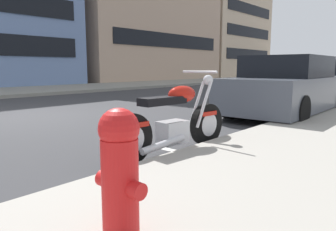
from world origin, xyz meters
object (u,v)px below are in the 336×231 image
at_px(parked_motorcycle, 174,122).
at_px(crossing_truck, 323,69).
at_px(fire_hydrant, 120,171).
at_px(parked_car_at_intersection, 287,88).

distance_m(parked_motorcycle, crossing_truck, 33.61).
distance_m(crossing_truck, fire_hydrant, 35.91).
bearing_deg(parked_car_at_intersection, crossing_truck, 13.24).
distance_m(parked_car_at_intersection, fire_hydrant, 6.77).
bearing_deg(fire_hydrant, parked_motorcycle, 32.88).
relative_size(crossing_truck, fire_hydrant, 6.10).
bearing_deg(parked_car_at_intersection, fire_hydrant, -167.61).
height_order(parked_car_at_intersection, fire_hydrant, parked_car_at_intersection).
height_order(parked_car_at_intersection, crossing_truck, crossing_truck).
xyz_separation_m(parked_motorcycle, parked_car_at_intersection, (4.54, 0.23, 0.24)).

